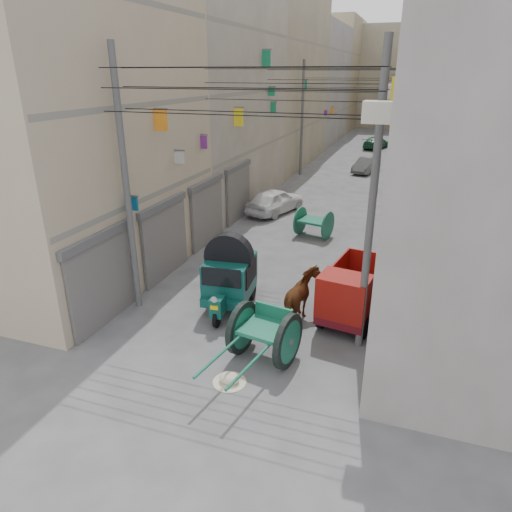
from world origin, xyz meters
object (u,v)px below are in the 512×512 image
at_px(auto_rickshaw, 229,274).
at_px(distant_car_white, 275,201).
at_px(mini_truck, 351,296).
at_px(second_cart, 314,222).
at_px(tonga_cart, 264,333).
at_px(horse, 302,299).
at_px(distant_car_grey, 366,165).
at_px(distant_car_green, 376,143).
at_px(feed_sack, 229,378).

distance_m(auto_rickshaw, distant_car_white, 10.95).
bearing_deg(mini_truck, second_cart, 119.12).
relative_size(tonga_cart, horse, 1.79).
bearing_deg(distant_car_grey, tonga_cart, -76.53).
height_order(auto_rickshaw, horse, auto_rickshaw).
bearing_deg(distant_car_green, mini_truck, 108.81).
height_order(feed_sack, distant_car_white, distant_car_white).
distance_m(mini_truck, feed_sack, 4.69).
bearing_deg(auto_rickshaw, distant_car_grey, 79.96).
xyz_separation_m(auto_rickshaw, mini_truck, (3.87, 0.22, -0.25)).
bearing_deg(distant_car_white, auto_rickshaw, 116.82).
xyz_separation_m(second_cart, distant_car_grey, (0.61, 15.79, -0.14)).
xyz_separation_m(auto_rickshaw, horse, (2.51, -0.32, -0.32)).
bearing_deg(distant_car_grey, horse, -75.27).
bearing_deg(horse, distant_car_white, -67.02).
height_order(tonga_cart, horse, horse).
height_order(tonga_cart, feed_sack, tonga_cart).
relative_size(feed_sack, distant_car_white, 0.13).
height_order(second_cart, horse, horse).
bearing_deg(horse, second_cart, -77.94).
height_order(tonga_cart, mini_truck, mini_truck).
xyz_separation_m(feed_sack, horse, (0.99, 3.44, 0.68)).
bearing_deg(second_cart, auto_rickshaw, -84.90).
xyz_separation_m(auto_rickshaw, distant_car_green, (1.28, 35.72, -0.54)).
bearing_deg(second_cart, distant_car_white, 145.21).
height_order(mini_truck, feed_sack, mini_truck).
distance_m(tonga_cart, feed_sack, 1.51).
bearing_deg(distant_car_green, distant_car_white, 97.74).
distance_m(second_cart, distant_car_grey, 15.80).
distance_m(tonga_cart, distant_car_grey, 25.89).
relative_size(tonga_cart, distant_car_green, 0.85).
distance_m(tonga_cart, distant_car_white, 13.80).
xyz_separation_m(distant_car_grey, distant_car_green, (-0.45, 12.32, 0.02)).
height_order(mini_truck, horse, mini_truck).
relative_size(distant_car_white, distant_car_grey, 1.15).
bearing_deg(feed_sack, distant_car_grey, 89.57).
xyz_separation_m(tonga_cart, horse, (0.50, 2.17, 0.04)).
relative_size(auto_rickshaw, distant_car_green, 0.69).
height_order(second_cart, distant_car_white, distant_car_white).
relative_size(second_cart, distant_car_green, 0.43).
bearing_deg(auto_rickshaw, mini_truck, -2.52).
relative_size(auto_rickshaw, feed_sack, 5.30).
relative_size(mini_truck, distant_car_white, 0.88).
relative_size(tonga_cart, feed_sack, 6.56).
height_order(auto_rickshaw, tonga_cart, auto_rickshaw).
xyz_separation_m(tonga_cart, second_cart, (-0.89, 10.09, -0.07)).
bearing_deg(tonga_cart, feed_sack, -100.74).
bearing_deg(distant_car_white, second_cart, 149.47).
bearing_deg(feed_sack, horse, 73.96).
relative_size(horse, distant_car_grey, 0.56).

